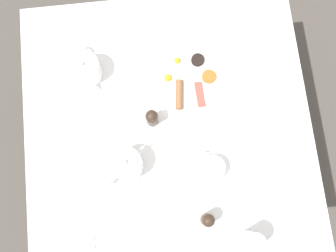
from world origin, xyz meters
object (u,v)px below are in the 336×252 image
Objects in this scene: teacup_with_saucer_left at (212,169)px; pepper_grinder at (152,118)px; knife_by_plate at (272,184)px; spoon_for_tea at (246,129)px; salt_grinder at (208,220)px; breakfast_plate at (188,79)px; water_glass_tall at (252,242)px; teapot_far at (85,69)px; fork_spare at (256,76)px; teapot_near at (126,165)px; napkin_folded at (82,241)px; fork_by_plate at (167,244)px.

pepper_grinder is (0.21, 0.20, 0.03)m from teacup_with_saucer_left.
knife_by_plate is 0.22m from spoon_for_tea.
salt_grinder reaches higher than teacup_with_saucer_left.
breakfast_plate is 0.64m from water_glass_tall.
teapot_far is 0.71m from salt_grinder.
teapot_near is at bearing 119.42° from fork_spare.
salt_grinder reaches higher than breakfast_plate.
fork_spare is (0.30, -0.53, -0.05)m from teapot_near.
napkin_folded is 1.04× the size of fork_by_plate.
napkin_folded is (-0.41, 0.29, -0.05)m from pepper_grinder.
fork_by_plate and fork_spare have the same top height.
napkin_folded is (-0.25, 0.18, -0.05)m from teapot_near.
salt_grinder is 0.72× the size of spoon_for_tea.
knife_by_plate is (-0.43, -0.26, -0.01)m from breakfast_plate.
fork_spare is at bearing -93.02° from breakfast_plate.
teapot_far is 0.65m from spoon_for_tea.
salt_grinder is at bearing 21.50° from teapot_far.
fork_spare is (-0.08, -0.65, -0.05)m from teapot_far.
fork_spare is (0.61, -0.12, -0.07)m from water_glass_tall.
breakfast_plate is 0.53m from salt_grinder.
teacup_with_saucer_left is (-0.42, -0.43, -0.03)m from teapot_far.
knife_by_plate is at bearing -163.52° from spoon_for_tea.
water_glass_tall is 1.28× the size of pepper_grinder.
fork_spare is (0.42, -0.01, 0.00)m from knife_by_plate.
spoon_for_tea is 0.93× the size of fork_spare.
napkin_folded is at bearing 81.75° from fork_by_plate.
knife_by_plate is (-0.50, -0.64, -0.05)m from teapot_far.
fork_by_plate is 0.98× the size of spoon_for_tea.
teapot_near is 0.40m from teapot_far.
fork_by_plate and knife_by_plate have the same top height.
breakfast_plate is at bearing 12.87° from water_glass_tall.
teapot_near is 0.34m from salt_grinder.
teacup_with_saucer_left is at bearing -12.97° from salt_grinder.
water_glass_tall is at bearing 172.16° from spoon_for_tea.
fork_spare is at bearing -52.58° from napkin_folded.
spoon_for_tea is (-0.22, -0.20, -0.01)m from breakfast_plate.
water_glass_tall is 0.23m from knife_by_plate.
salt_grinder is 0.45m from napkin_folded.
pepper_grinder reaches higher than teacup_with_saucer_left.
teapot_near reaches higher than breakfast_plate.
napkin_folded reaches higher than fork_by_plate.
breakfast_plate reaches higher than spoon_for_tea.
teapot_near is 1.06× the size of fork_spare.
teacup_with_saucer_left is 0.91× the size of spoon_for_tea.
water_glass_tall is 0.92× the size of spoon_for_tea.
breakfast_plate is 0.27m from fork_spare.
water_glass_tall is 0.94× the size of fork_by_plate.
salt_grinder is at bearing 148.41° from spoon_for_tea.
breakfast_plate is at bearing 7.09° from teacup_with_saucer_left.
pepper_grinder is 0.50× the size of knife_by_plate.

